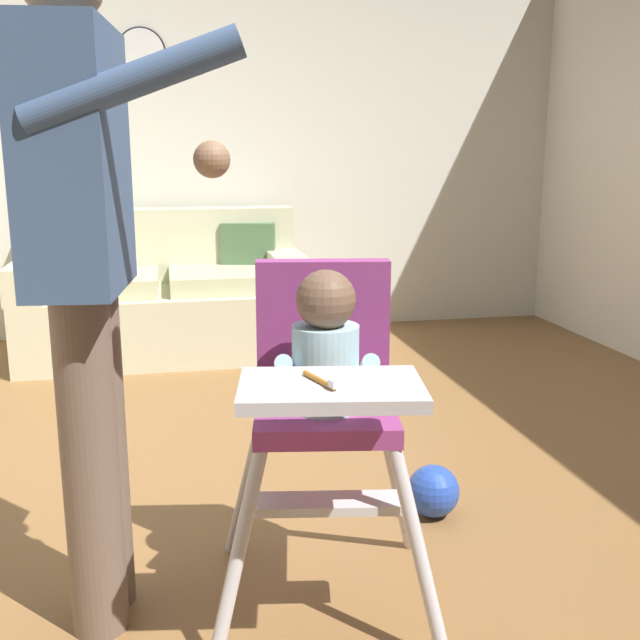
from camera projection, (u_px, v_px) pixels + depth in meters
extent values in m
cube|color=brown|center=(345.00, 517.00, 2.64)|extent=(5.90, 7.07, 0.10)
cube|color=silver|center=(248.00, 138.00, 4.98)|extent=(5.10, 0.06, 2.60)
cube|color=beige|center=(166.00, 322.00, 4.55)|extent=(1.67, 0.84, 0.40)
cube|color=beige|center=(162.00, 245.00, 4.77)|extent=(1.67, 0.22, 0.46)
cube|color=beige|center=(33.00, 277.00, 4.33)|extent=(0.20, 0.84, 0.20)
cube|color=beige|center=(286.00, 269.00, 4.63)|extent=(0.20, 0.84, 0.20)
cube|color=beige|center=(103.00, 284.00, 4.38)|extent=(0.63, 0.60, 0.11)
cube|color=beige|center=(222.00, 280.00, 4.51)|extent=(0.63, 0.60, 0.11)
cube|color=#4C6B47|center=(248.00, 250.00, 4.76)|extent=(0.35, 0.18, 0.34)
cylinder|color=silver|center=(237.00, 560.00, 1.78)|extent=(0.19, 0.15, 0.52)
cylinder|color=silver|center=(420.00, 556.00, 1.80)|extent=(0.15, 0.19, 0.52)
cylinder|color=silver|center=(247.00, 481.00, 2.21)|extent=(0.15, 0.19, 0.52)
cylinder|color=silver|center=(395.00, 479.00, 2.23)|extent=(0.19, 0.15, 0.52)
cube|color=#903779|center=(325.00, 415.00, 1.94)|extent=(0.42, 0.42, 0.05)
cube|color=#903779|center=(323.00, 326.00, 2.04)|extent=(0.37, 0.13, 0.36)
cube|color=silver|center=(331.00, 389.00, 1.62)|extent=(0.44, 0.32, 0.03)
cube|color=silver|center=(327.00, 504.00, 1.88)|extent=(0.41, 0.17, 0.02)
cylinder|color=#A9D0DC|center=(325.00, 368.00, 1.89)|extent=(0.20, 0.20, 0.22)
sphere|color=brown|center=(326.00, 300.00, 1.84)|extent=(0.15, 0.15, 0.15)
cylinder|color=#A9D0DC|center=(284.00, 368.00, 1.85)|extent=(0.07, 0.15, 0.10)
cylinder|color=#A9D0DC|center=(368.00, 368.00, 1.86)|extent=(0.07, 0.15, 0.10)
cylinder|color=#C67A23|center=(319.00, 380.00, 1.62)|extent=(0.05, 0.13, 0.01)
cube|color=white|center=(333.00, 384.00, 1.57)|extent=(0.02, 0.03, 0.02)
cylinder|color=brown|center=(91.00, 469.00, 1.85)|extent=(0.14, 0.14, 0.88)
cylinder|color=brown|center=(100.00, 450.00, 1.97)|extent=(0.14, 0.14, 0.88)
cube|color=#3E557A|center=(75.00, 161.00, 1.75)|extent=(0.24, 0.42, 0.61)
cylinder|color=#3E557A|center=(132.00, 81.00, 1.55)|extent=(0.48, 0.12, 0.23)
sphere|color=#997051|center=(212.00, 159.00, 1.60)|extent=(0.08, 0.08, 0.08)
cylinder|color=#3E557A|center=(95.00, 160.00, 1.98)|extent=(0.07, 0.07, 0.55)
sphere|color=#284CB7|center=(433.00, 491.00, 2.52)|extent=(0.18, 0.18, 0.18)
cylinder|color=white|center=(141.00, 52.00, 4.68)|extent=(0.28, 0.03, 0.28)
cylinder|color=black|center=(141.00, 52.00, 4.70)|extent=(0.30, 0.02, 0.30)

